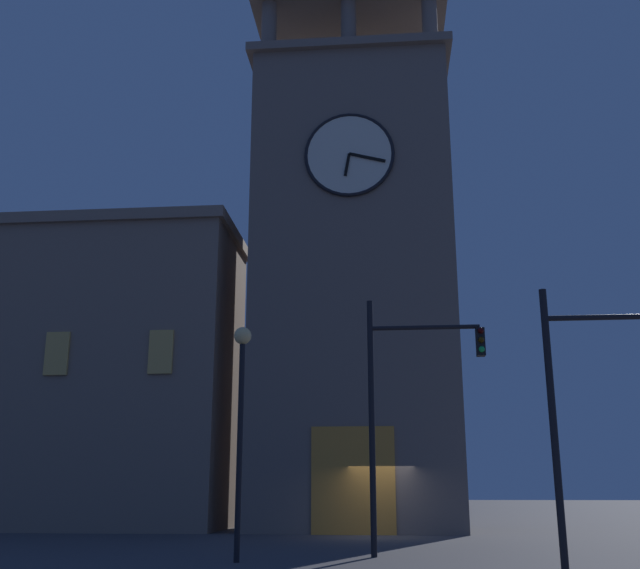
# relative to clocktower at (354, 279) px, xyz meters

# --- Properties ---
(ground_plane) EXTENTS (200.00, 200.00, 0.00)m
(ground_plane) POSITION_rel_clocktower_xyz_m (-1.08, 4.59, -10.92)
(ground_plane) COLOR #424247
(clocktower) EXTENTS (9.21, 7.61, 27.29)m
(clocktower) POSITION_rel_clocktower_xyz_m (0.00, 0.00, 0.00)
(clocktower) COLOR #75665B
(clocktower) RESTS_ON ground_plane
(traffic_signal_near) EXTENTS (4.34, 0.41, 5.88)m
(traffic_signal_near) POSITION_rel_clocktower_xyz_m (-6.22, 16.60, -7.06)
(traffic_signal_near) COLOR black
(traffic_signal_near) RESTS_ON ground_plane
(traffic_signal_mid) EXTENTS (3.12, 0.41, 6.62)m
(traffic_signal_mid) POSITION_rel_clocktower_xyz_m (-1.84, 12.94, -6.74)
(traffic_signal_mid) COLOR black
(traffic_signal_mid) RESTS_ON ground_plane
(street_lamp) EXTENTS (0.44, 0.44, 5.59)m
(street_lamp) POSITION_rel_clocktower_xyz_m (2.22, 14.61, -7.07)
(street_lamp) COLOR black
(street_lamp) RESTS_ON ground_plane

